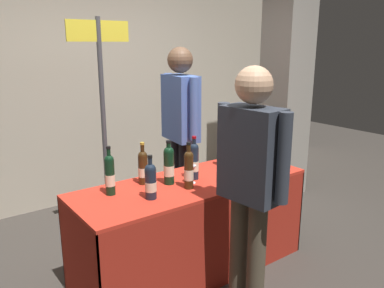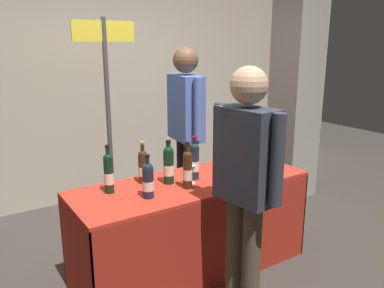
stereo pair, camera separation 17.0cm
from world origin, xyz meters
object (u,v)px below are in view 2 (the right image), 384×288
Objects in this scene: flower_vase at (262,154)px; booth_signpost at (108,104)px; tasting_table at (192,209)px; taster_foreground_right at (246,175)px; vendor_presenter at (186,120)px; featured_wine_bottle at (241,162)px; concrete_pillar at (297,72)px; display_bottle_0 at (169,164)px; wine_glass_near_vendor at (191,170)px.

booth_signpost reaches higher than flower_vase.
taster_foreground_right is (-0.02, -0.65, 0.48)m from tasting_table.
flower_vase is at bearing -55.52° from taster_foreground_right.
flower_vase is 0.85m from vendor_presenter.
featured_wine_bottle is 0.19× the size of vendor_presenter.
concrete_pillar is at bearing 30.31° from featured_wine_bottle.
featured_wine_bottle is at bearing -27.53° from display_bottle_0.
featured_wine_bottle is at bearing -31.28° from tasting_table.
wine_glass_near_vendor is (-0.03, -0.03, 0.34)m from tasting_table.
flower_vase is 0.19× the size of booth_signpost.
booth_signpost is at bearing 97.11° from display_bottle_0.
featured_wine_bottle is 0.97m from vendor_presenter.
booth_signpost is (-1.00, 0.97, 0.40)m from flower_vase.
booth_signpost is at bearing 135.78° from flower_vase.
wine_glass_near_vendor is at bearing -22.83° from vendor_presenter.
tasting_table is 1.06× the size of vendor_presenter.
concrete_pillar is 8.55× the size of featured_wine_bottle.
booth_signpost reaches higher than display_bottle_0.
display_bottle_0 is at bearing -33.59° from vendor_presenter.
taster_foreground_right reaches higher than featured_wine_bottle.
taster_foreground_right is at bearing -89.85° from wine_glass_near_vendor.
vendor_presenter is 1.48m from taster_foreground_right.
concrete_pillar reaches higher than wine_glass_near_vendor.
concrete_pillar is 1.46× the size of booth_signpost.
vendor_presenter is (0.60, 0.70, 0.16)m from display_bottle_0.
flower_vase is (0.72, -0.01, 0.35)m from tasting_table.
featured_wine_bottle is (-1.62, -0.95, -0.56)m from concrete_pillar.
flower_vase is (0.40, 0.18, -0.04)m from featured_wine_bottle.
vendor_presenter is at bearing 179.75° from concrete_pillar.
taster_foreground_right is (-1.97, -1.40, -0.47)m from concrete_pillar.
display_bottle_0 is at bearing -161.91° from concrete_pillar.
vendor_presenter is 0.88× the size of booth_signpost.
tasting_table is 4.81× the size of flower_vase.
concrete_pillar is 1.96m from featured_wine_bottle.
flower_vase is at bearing -4.79° from display_bottle_0.
booth_signpost is at bearing 2.95° from taster_foreground_right.
featured_wine_bottle is 1.35m from booth_signpost.
display_bottle_0 is 2.41× the size of wine_glass_near_vendor.
display_bottle_0 reaches higher than tasting_table.
display_bottle_0 is at bearing 175.21° from flower_vase.
taster_foreground_right reaches higher than tasting_table.
tasting_table is 1.12× the size of taster_foreground_right.
booth_signpost is (-0.28, 0.96, 0.75)m from tasting_table.
display_bottle_0 is (-2.12, -0.69, -0.56)m from concrete_pillar.
taster_foreground_right is at bearing -78.24° from display_bottle_0.
flower_vase reaches higher than featured_wine_bottle.
concrete_pillar is 2.46m from taster_foreground_right.
featured_wine_bottle is 0.44m from flower_vase.
tasting_table is 1.03m from vendor_presenter.
taster_foreground_right reaches higher than flower_vase.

